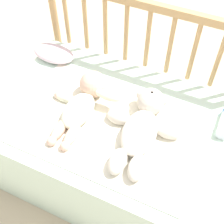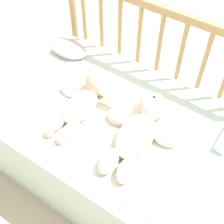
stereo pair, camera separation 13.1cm
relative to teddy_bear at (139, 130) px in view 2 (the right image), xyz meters
The scene contains 7 objects.
ground_plane 0.52m from the teddy_bear, behind, with size 12.00×12.00×0.00m, color #C6B293.
crib_mattress 0.31m from the teddy_bear, behind, with size 1.07×0.71×0.46m.
crib_rail 0.43m from the teddy_bear, 108.86° to the left, with size 1.07×0.04×0.81m.
blanket 0.15m from the teddy_bear, 167.49° to the right, with size 0.79×0.51×0.01m.
teddy_bear is the anchor object (origin of this frame).
baby 0.28m from the teddy_bear, behind, with size 0.31×0.41×0.12m.
small_pillow 0.64m from the teddy_bear, 156.46° to the left, with size 0.22×0.13×0.06m.
Camera 2 is at (0.47, -0.70, 1.53)m, focal length 50.00 mm.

